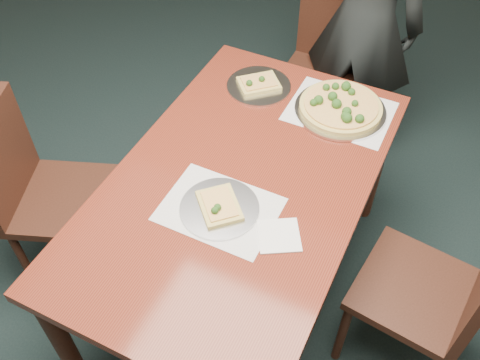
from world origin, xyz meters
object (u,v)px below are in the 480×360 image
at_px(diner, 365,21).
at_px(pizza_pan, 340,107).
at_px(chair_left, 42,189).
at_px(slice_plate_near, 219,207).
at_px(chair_far, 327,62).
at_px(dining_table, 240,196).
at_px(chair_right, 441,292).
at_px(slice_plate_far, 259,85).

xyz_separation_m(diner, pizza_pan, (0.10, -0.65, -0.02)).
height_order(chair_left, slice_plate_near, chair_left).
bearing_deg(slice_plate_near, chair_far, 91.93).
height_order(dining_table, chair_far, chair_far).
height_order(chair_far, chair_right, same).
bearing_deg(chair_left, diner, -54.65).
relative_size(chair_left, diner, 0.57).
height_order(chair_far, diner, diner).
height_order(chair_right, pizza_pan, chair_right).
xyz_separation_m(slice_plate_near, slice_plate_far, (-0.16, 0.69, -0.00)).
bearing_deg(chair_far, chair_right, -54.04).
height_order(pizza_pan, slice_plate_near, pizza_pan).
xyz_separation_m(chair_left, diner, (0.93, 1.41, 0.28)).
bearing_deg(chair_left, slice_plate_near, -106.67).
distance_m(chair_far, pizza_pan, 0.72).
relative_size(dining_table, slice_plate_near, 5.36).
distance_m(chair_left, pizza_pan, 1.30).
xyz_separation_m(diner, slice_plate_far, (-0.27, -0.65, -0.03)).
bearing_deg(slice_plate_far, slice_plate_near, -76.54).
xyz_separation_m(chair_right, diner, (-0.69, 1.16, 0.28)).
xyz_separation_m(chair_left, slice_plate_far, (0.65, 0.75, 0.25)).
distance_m(chair_left, diner, 1.71).
relative_size(chair_far, chair_left, 1.00).
distance_m(dining_table, chair_far, 1.17).
relative_size(chair_far, diner, 0.57).
xyz_separation_m(dining_table, chair_right, (0.80, 0.02, -0.14)).
distance_m(diner, pizza_pan, 0.66).
distance_m(chair_left, chair_right, 1.64).
height_order(slice_plate_near, slice_plate_far, same).
height_order(chair_left, slice_plate_far, chair_left).
height_order(chair_far, pizza_pan, chair_far).
distance_m(chair_far, chair_left, 1.58).
xyz_separation_m(dining_table, diner, (0.11, 1.18, 0.13)).
bearing_deg(dining_table, chair_right, 1.38).
bearing_deg(chair_far, chair_left, -119.98).
distance_m(slice_plate_near, slice_plate_far, 0.71).
xyz_separation_m(dining_table, chair_left, (-0.82, -0.22, -0.14)).
height_order(chair_left, pizza_pan, chair_left).
bearing_deg(dining_table, slice_plate_near, -91.33).
distance_m(dining_table, chair_left, 0.86).
relative_size(diner, slice_plate_near, 5.65).
relative_size(chair_far, chair_right, 1.00).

